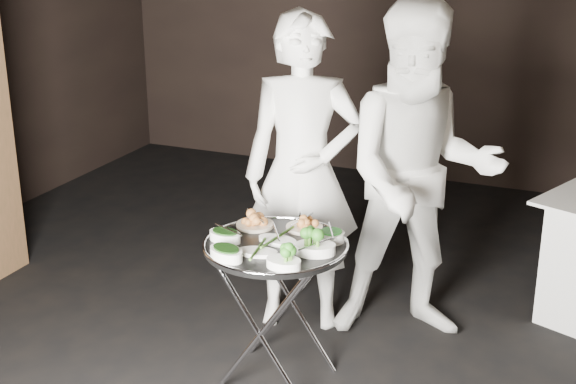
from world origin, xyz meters
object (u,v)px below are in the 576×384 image
at_px(tray_stand, 276,307).
at_px(waiter_left, 303,174).
at_px(waiter_right, 420,175).
at_px(serving_tray, 276,245).

bearing_deg(tray_stand, waiter_left, 100.69).
bearing_deg(tray_stand, waiter_right, 57.08).
distance_m(tray_stand, waiter_left, 0.81).
height_order(tray_stand, waiter_left, waiter_left).
relative_size(tray_stand, serving_tray, 1.06).
relative_size(tray_stand, waiter_left, 0.42).
height_order(serving_tray, waiter_left, waiter_left).
relative_size(serving_tray, waiter_right, 0.38).
height_order(serving_tray, waiter_right, waiter_right).
bearing_deg(serving_tray, tray_stand, 90.00).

